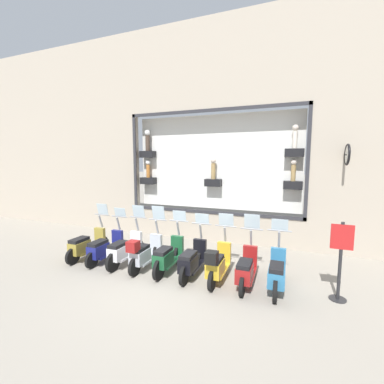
{
  "coord_description": "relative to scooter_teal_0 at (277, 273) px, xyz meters",
  "views": [
    {
      "loc": [
        -5.86,
        -2.77,
        3.07
      ],
      "look_at": [
        1.74,
        0.12,
        2.09
      ],
      "focal_mm": 24.0,
      "sensor_mm": 36.0,
      "label": 1
    }
  ],
  "objects": [
    {
      "name": "ground_plane",
      "position": [
        -0.29,
        2.59,
        -0.43
      ],
      "size": [
        120.0,
        120.0,
        0.0
      ],
      "primitive_type": "plane",
      "color": "gray"
    },
    {
      "name": "scooter_yellow_2",
      "position": [
        -0.06,
        1.44,
        0.04
      ],
      "size": [
        1.8,
        0.6,
        1.61
      ],
      "color": "black",
      "rests_on": "ground_plane"
    },
    {
      "name": "shop_sign_post",
      "position": [
        0.04,
        -1.3,
        0.53
      ],
      "size": [
        0.36,
        0.45,
        1.77
      ],
      "color": "#232326",
      "rests_on": "ground_plane"
    },
    {
      "name": "building_facade",
      "position": [
        3.31,
        2.58,
        3.75
      ],
      "size": [
        1.25,
        36.0,
        8.18
      ],
      "color": "#ADA08E",
      "rests_on": "ground_plane"
    },
    {
      "name": "scooter_red_1",
      "position": [
        -0.0,
        0.72,
        -0.01
      ],
      "size": [
        1.79,
        0.6,
        1.64
      ],
      "color": "black",
      "rests_on": "ground_plane"
    },
    {
      "name": "scooter_white_6",
      "position": [
        0.01,
        4.31,
        0.02
      ],
      "size": [
        1.81,
        0.61,
        1.67
      ],
      "color": "black",
      "rests_on": "ground_plane"
    },
    {
      "name": "scooter_navy_7",
      "position": [
        -0.0,
        5.03,
        -0.01
      ],
      "size": [
        1.8,
        0.61,
        1.53
      ],
      "color": "black",
      "rests_on": "ground_plane"
    },
    {
      "name": "scooter_teal_0",
      "position": [
        0.0,
        0.0,
        0.0
      ],
      "size": [
        1.8,
        0.61,
        1.56
      ],
      "color": "black",
      "rests_on": "ground_plane"
    },
    {
      "name": "scooter_silver_5",
      "position": [
        -0.06,
        3.59,
        0.04
      ],
      "size": [
        1.8,
        0.6,
        1.69
      ],
      "color": "black",
      "rests_on": "ground_plane"
    },
    {
      "name": "scooter_green_4",
      "position": [
        0.0,
        2.87,
        0.01
      ],
      "size": [
        1.81,
        0.6,
        1.59
      ],
      "color": "black",
      "rests_on": "ground_plane"
    },
    {
      "name": "scooter_olive_8",
      "position": [
        0.0,
        5.75,
        0.0
      ],
      "size": [
        1.8,
        0.61,
        1.63
      ],
      "color": "black",
      "rests_on": "ground_plane"
    },
    {
      "name": "scooter_black_3",
      "position": [
        -0.0,
        2.16,
        -0.0
      ],
      "size": [
        1.8,
        0.6,
        1.55
      ],
      "color": "black",
      "rests_on": "ground_plane"
    }
  ]
}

